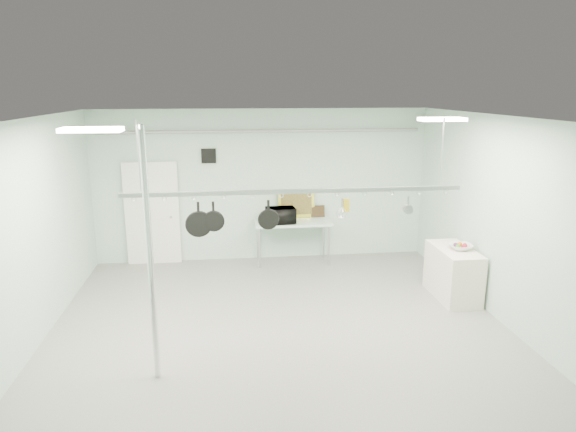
{
  "coord_description": "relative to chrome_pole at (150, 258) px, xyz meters",
  "views": [
    {
      "loc": [
        -0.75,
        -6.67,
        3.6
      ],
      "look_at": [
        0.18,
        1.0,
        1.67
      ],
      "focal_mm": 32.0,
      "sensor_mm": 36.0,
      "label": 1
    }
  ],
  "objects": [
    {
      "name": "floor",
      "position": [
        1.7,
        0.6,
        -1.6
      ],
      "size": [
        8.0,
        8.0,
        0.0
      ],
      "primitive_type": "plane",
      "color": "gray",
      "rests_on": "ground"
    },
    {
      "name": "ceiling",
      "position": [
        1.7,
        0.6,
        1.59
      ],
      "size": [
        7.0,
        8.0,
        0.02
      ],
      "primitive_type": "cube",
      "color": "silver",
      "rests_on": "back_wall"
    },
    {
      "name": "back_wall",
      "position": [
        1.7,
        4.59,
        0.0
      ],
      "size": [
        7.0,
        0.02,
        3.2
      ],
      "primitive_type": "cube",
      "color": "#A9CBBC",
      "rests_on": "floor"
    },
    {
      "name": "right_wall",
      "position": [
        5.19,
        0.6,
        0.0
      ],
      "size": [
        0.02,
        8.0,
        3.2
      ],
      "primitive_type": "cube",
      "color": "#A9CBBC",
      "rests_on": "floor"
    },
    {
      "name": "door",
      "position": [
        -0.6,
        4.54,
        -0.55
      ],
      "size": [
        1.1,
        0.1,
        2.2
      ],
      "primitive_type": "cube",
      "color": "silver",
      "rests_on": "floor"
    },
    {
      "name": "wall_vent",
      "position": [
        0.6,
        4.57,
        0.65
      ],
      "size": [
        0.3,
        0.04,
        0.3
      ],
      "primitive_type": "cube",
      "color": "black",
      "rests_on": "back_wall"
    },
    {
      "name": "conduit_pipe",
      "position": [
        1.7,
        4.5,
        1.15
      ],
      "size": [
        6.6,
        0.07,
        0.07
      ],
      "primitive_type": "cylinder",
      "rotation": [
        0.0,
        1.57,
        0.0
      ],
      "color": "gray",
      "rests_on": "back_wall"
    },
    {
      "name": "chrome_pole",
      "position": [
        0.0,
        0.0,
        0.0
      ],
      "size": [
        0.08,
        0.08,
        3.2
      ],
      "primitive_type": "cylinder",
      "color": "silver",
      "rests_on": "floor"
    },
    {
      "name": "prep_table",
      "position": [
        2.3,
        4.2,
        -0.77
      ],
      "size": [
        1.6,
        0.7,
        0.91
      ],
      "color": "#B4D4C1",
      "rests_on": "floor"
    },
    {
      "name": "side_cabinet",
      "position": [
        4.85,
        2.0,
        -1.15
      ],
      "size": [
        0.6,
        1.2,
        0.9
      ],
      "primitive_type": "cube",
      "color": "silver",
      "rests_on": "floor"
    },
    {
      "name": "pot_rack",
      "position": [
        1.9,
        0.9,
        0.63
      ],
      "size": [
        4.8,
        0.06,
        1.0
      ],
      "color": "#B7B7BC",
      "rests_on": "ceiling"
    },
    {
      "name": "light_panel_left",
      "position": [
        -0.5,
        -0.2,
        1.56
      ],
      "size": [
        0.65,
        0.3,
        0.05
      ],
      "primitive_type": "cube",
      "color": "white",
      "rests_on": "ceiling"
    },
    {
      "name": "light_panel_right",
      "position": [
        4.1,
        1.2,
        1.56
      ],
      "size": [
        0.65,
        0.3,
        0.05
      ],
      "primitive_type": "cube",
      "color": "white",
      "rests_on": "ceiling"
    },
    {
      "name": "microwave",
      "position": [
        2.03,
        4.08,
        -0.53
      ],
      "size": [
        0.62,
        0.45,
        0.32
      ],
      "primitive_type": "imported",
      "rotation": [
        0.0,
        0.0,
        3.24
      ],
      "color": "black",
      "rests_on": "prep_table"
    },
    {
      "name": "coffee_canister",
      "position": [
        2.23,
        4.1,
        -0.6
      ],
      "size": [
        0.16,
        0.16,
        0.19
      ],
      "primitive_type": "cylinder",
      "rotation": [
        0.0,
        0.0,
        0.25
      ],
      "color": "silver",
      "rests_on": "prep_table"
    },
    {
      "name": "painting_large",
      "position": [
        2.42,
        4.5,
        -0.41
      ],
      "size": [
        0.79,
        0.18,
        0.58
      ],
      "primitive_type": "cube",
      "rotation": [
        -0.14,
        0.0,
        0.07
      ],
      "color": "yellow",
      "rests_on": "prep_table"
    },
    {
      "name": "painting_small",
      "position": [
        2.88,
        4.5,
        -0.57
      ],
      "size": [
        0.3,
        0.1,
        0.25
      ],
      "primitive_type": "cube",
      "rotation": [
        -0.17,
        0.0,
        0.06
      ],
      "color": "#302111",
      "rests_on": "prep_table"
    },
    {
      "name": "fruit_bowl",
      "position": [
        4.92,
        1.95,
        -0.65
      ],
      "size": [
        0.4,
        0.4,
        0.1
      ],
      "primitive_type": "imported",
      "rotation": [
        0.0,
        0.0,
        -0.02
      ],
      "color": "silver",
      "rests_on": "side_cabinet"
    },
    {
      "name": "skillet_left",
      "position": [
        0.55,
        0.9,
        0.24
      ],
      "size": [
        0.38,
        0.1,
        0.5
      ],
      "primitive_type": null,
      "rotation": [
        0.0,
        0.0,
        0.12
      ],
      "color": "black",
      "rests_on": "pot_rack"
    },
    {
      "name": "skillet_mid",
      "position": [
        0.75,
        0.9,
        0.28
      ],
      "size": [
        0.3,
        0.08,
        0.4
      ],
      "primitive_type": null,
      "rotation": [
        0.0,
        0.0,
        -0.08
      ],
      "color": "black",
      "rests_on": "pot_rack"
    },
    {
      "name": "skillet_right",
      "position": [
        1.52,
        0.9,
        0.28
      ],
      "size": [
        0.3,
        0.08,
        0.41
      ],
      "primitive_type": null,
      "rotation": [
        0.0,
        0.0,
        0.07
      ],
      "color": "black",
      "rests_on": "pot_rack"
    },
    {
      "name": "whisk",
      "position": [
        2.57,
        0.9,
        0.34
      ],
      "size": [
        0.19,
        0.19,
        0.3
      ],
      "primitive_type": null,
      "rotation": [
        0.0,
        0.0,
        -0.29
      ],
      "color": "#B1B2B6",
      "rests_on": "pot_rack"
    },
    {
      "name": "grater",
      "position": [
        2.63,
        0.9,
        0.38
      ],
      "size": [
        0.09,
        0.03,
        0.21
      ],
      "primitive_type": null,
      "rotation": [
        0.0,
        0.0,
        0.21
      ],
      "color": "#CFCD18",
      "rests_on": "pot_rack"
    },
    {
      "name": "saucepan",
      "position": [
        3.55,
        0.9,
        0.36
      ],
      "size": [
        0.16,
        0.13,
        0.25
      ],
      "primitive_type": null,
      "rotation": [
        0.0,
        0.0,
        -0.39
      ],
      "color": "#ABABAF",
      "rests_on": "pot_rack"
    },
    {
      "name": "fruit_cluster",
      "position": [
        4.92,
        1.95,
        -0.61
      ],
      "size": [
        0.24,
        0.24,
        0.09
      ],
      "primitive_type": null,
      "color": "maroon",
      "rests_on": "fruit_bowl"
    }
  ]
}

